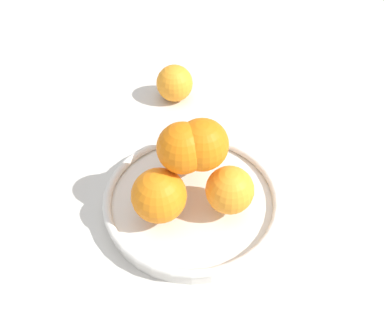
{
  "coord_description": "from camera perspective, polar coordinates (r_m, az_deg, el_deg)",
  "views": [
    {
      "loc": [
        0.26,
        0.26,
        0.48
      ],
      "look_at": [
        0.0,
        0.0,
        0.1
      ],
      "focal_mm": 35.0,
      "sensor_mm": 36.0,
      "label": 1
    }
  ],
  "objects": [
    {
      "name": "ground_plane",
      "position": [
        0.61,
        -0.0,
        -6.59
      ],
      "size": [
        4.0,
        4.0,
        0.0
      ],
      "primitive_type": "plane",
      "color": "beige"
    },
    {
      "name": "orange_pile",
      "position": [
        0.54,
        -0.23,
        -0.45
      ],
      "size": [
        0.18,
        0.18,
        0.14
      ],
      "color": "orange",
      "rests_on": "fruit_bowl"
    },
    {
      "name": "fruit_bowl",
      "position": [
        0.59,
        -0.0,
        -5.65
      ],
      "size": [
        0.28,
        0.28,
        0.03
      ],
      "color": "silver",
      "rests_on": "ground_plane"
    },
    {
      "name": "stray_orange",
      "position": [
        0.79,
        -2.67,
        11.97
      ],
      "size": [
        0.08,
        0.08,
        0.08
      ],
      "primitive_type": "sphere",
      "color": "orange",
      "rests_on": "ground_plane"
    }
  ]
}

